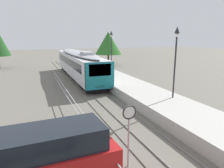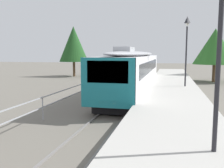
# 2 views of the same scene
# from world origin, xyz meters

# --- Properties ---
(ground_plane) EXTENTS (160.00, 160.00, 0.00)m
(ground_plane) POSITION_xyz_m (-3.00, 22.00, 0.00)
(ground_plane) COLOR #6B665B
(track_rails) EXTENTS (3.20, 60.00, 0.14)m
(track_rails) POSITION_xyz_m (0.00, 22.00, 0.03)
(track_rails) COLOR #6B665B
(track_rails) RESTS_ON ground
(commuter_train) EXTENTS (2.82, 18.66, 3.74)m
(commuter_train) POSITION_xyz_m (0.00, 30.80, 2.14)
(commuter_train) COLOR silver
(commuter_train) RESTS_ON track_rails
(station_platform) EXTENTS (3.90, 60.00, 0.90)m
(station_platform) POSITION_xyz_m (3.25, 22.00, 0.45)
(station_platform) COLOR #B7B5AD
(station_platform) RESTS_ON ground
(platform_lamp_mid_platform) EXTENTS (0.34, 0.34, 5.35)m
(platform_lamp_mid_platform) POSITION_xyz_m (4.22, 16.35, 4.62)
(platform_lamp_mid_platform) COLOR #232328
(platform_lamp_mid_platform) RESTS_ON station_platform
(platform_lamp_far_end) EXTENTS (0.34, 0.34, 5.35)m
(platform_lamp_far_end) POSITION_xyz_m (4.22, 29.68, 4.62)
(platform_lamp_far_end) COLOR #232328
(platform_lamp_far_end) RESTS_ON station_platform
(tree_behind_carpark) EXTENTS (4.36, 4.36, 7.53)m
(tree_behind_carpark) POSITION_xyz_m (-11.23, 44.77, 4.88)
(tree_behind_carpark) COLOR brown
(tree_behind_carpark) RESTS_ON ground
(tree_behind_station_far) EXTENTS (5.14, 5.14, 6.47)m
(tree_behind_station_far) POSITION_xyz_m (8.25, 41.83, 4.31)
(tree_behind_station_far) COLOR brown
(tree_behind_station_far) RESTS_ON ground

